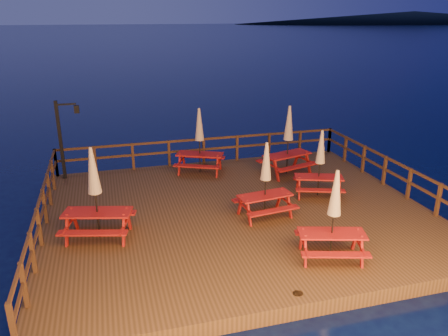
% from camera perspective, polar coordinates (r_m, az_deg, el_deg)
% --- Properties ---
extents(ground, '(500.00, 500.00, 0.00)m').
position_cam_1_polar(ground, '(14.33, 1.80, -6.96)').
color(ground, '#050A32').
rests_on(ground, ground).
extents(deck, '(12.00, 10.00, 0.40)m').
position_cam_1_polar(deck, '(14.24, 1.81, -6.24)').
color(deck, '#422D15').
rests_on(deck, ground).
extents(deck_piles, '(11.44, 9.44, 1.40)m').
position_cam_1_polar(deck_piles, '(14.47, 1.79, -8.02)').
color(deck_piles, '#392612').
rests_on(deck_piles, ground).
extents(railing, '(11.80, 9.75, 1.10)m').
position_cam_1_polar(railing, '(15.44, -0.11, -0.23)').
color(railing, '#392612').
rests_on(railing, deck).
extents(lamp_post, '(0.85, 0.18, 3.00)m').
position_cam_1_polar(lamp_post, '(17.36, -20.17, 4.37)').
color(lamp_post, black).
rests_on(lamp_post, deck).
extents(headland_right, '(230.40, 86.40, 7.00)m').
position_cam_1_polar(headland_right, '(307.15, 23.57, 17.61)').
color(headland_right, black).
rests_on(headland_right, ground).
extents(picnic_table_0, '(2.20, 1.96, 2.67)m').
position_cam_1_polar(picnic_table_0, '(12.45, -16.49, -3.05)').
color(picnic_table_0, maroon).
rests_on(picnic_table_0, deck).
extents(picnic_table_1, '(2.02, 1.81, 2.42)m').
position_cam_1_polar(picnic_table_1, '(11.33, 14.14, -5.83)').
color(picnic_table_1, maroon).
rests_on(picnic_table_1, deck).
extents(picnic_table_2, '(1.98, 1.80, 2.33)m').
position_cam_1_polar(picnic_table_2, '(15.17, 12.42, 0.72)').
color(picnic_table_2, maroon).
rests_on(picnic_table_2, deck).
extents(picnic_table_3, '(1.84, 1.58, 2.40)m').
position_cam_1_polar(picnic_table_3, '(13.33, 5.46, -1.42)').
color(picnic_table_3, maroon).
rests_on(picnic_table_3, deck).
extents(picnic_table_4, '(2.26, 2.10, 2.59)m').
position_cam_1_polar(picnic_table_4, '(17.04, -3.21, 3.71)').
color(picnic_table_4, maroon).
rests_on(picnic_table_4, deck).
extents(picnic_table_5, '(2.25, 2.01, 2.71)m').
position_cam_1_polar(picnic_table_5, '(17.02, 8.38, 3.75)').
color(picnic_table_5, maroon).
rests_on(picnic_table_5, deck).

